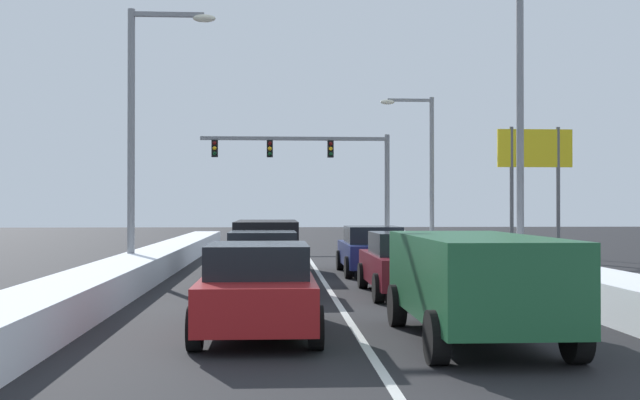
# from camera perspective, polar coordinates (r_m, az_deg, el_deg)

# --- Properties ---
(ground_plane) EXTENTS (120.00, 120.00, 0.00)m
(ground_plane) POSITION_cam_1_polar(r_m,az_deg,el_deg) (20.97, 0.46, -6.32)
(ground_plane) COLOR black
(lane_stripe_between_right_lane_and_center_lane) EXTENTS (0.14, 40.84, 0.01)m
(lane_stripe_between_right_lane_and_center_lane) POSITION_cam_1_polar(r_m,az_deg,el_deg) (24.66, -0.10, -5.44)
(lane_stripe_between_right_lane_and_center_lane) COLOR silver
(lane_stripe_between_right_lane_and_center_lane) RESTS_ON ground
(snow_bank_right_shoulder) EXTENTS (1.63, 40.84, 0.74)m
(snow_bank_right_shoulder) POSITION_cam_1_polar(r_m,az_deg,el_deg) (25.48, 11.92, -4.44)
(snow_bank_right_shoulder) COLOR white
(snow_bank_right_shoulder) RESTS_ON ground
(snow_bank_left_shoulder) EXTENTS (1.46, 40.84, 0.71)m
(snow_bank_left_shoulder) POSITION_cam_1_polar(r_m,az_deg,el_deg) (24.91, -12.41, -4.57)
(snow_bank_left_shoulder) COLOR white
(snow_bank_left_shoulder) RESTS_ON ground
(suv_green_right_lane_nearest) EXTENTS (2.16, 4.90, 1.67)m
(suv_green_right_lane_nearest) POSITION_cam_1_polar(r_m,az_deg,el_deg) (12.37, 11.35, -5.63)
(suv_green_right_lane_nearest) COLOR #1E5633
(suv_green_right_lane_nearest) RESTS_ON ground
(sedan_maroon_right_lane_second) EXTENTS (2.00, 4.50, 1.51)m
(sedan_maroon_right_lane_second) POSITION_cam_1_polar(r_m,az_deg,el_deg) (18.75, 6.43, -4.66)
(sedan_maroon_right_lane_second) COLOR maroon
(sedan_maroon_right_lane_second) RESTS_ON ground
(sedan_navy_right_lane_third) EXTENTS (2.00, 4.50, 1.51)m
(sedan_navy_right_lane_third) POSITION_cam_1_polar(r_m,az_deg,el_deg) (24.48, 3.87, -3.69)
(sedan_navy_right_lane_third) COLOR navy
(sedan_navy_right_lane_third) RESTS_ON ground
(sedan_red_center_lane_nearest) EXTENTS (2.00, 4.50, 1.51)m
(sedan_red_center_lane_nearest) POSITION_cam_1_polar(r_m,az_deg,el_deg) (13.01, -4.60, -6.50)
(sedan_red_center_lane_nearest) COLOR maroon
(sedan_red_center_lane_nearest) RESTS_ON ground
(sedan_charcoal_center_lane_second) EXTENTS (2.00, 4.50, 1.51)m
(sedan_charcoal_center_lane_second) POSITION_cam_1_polar(r_m,az_deg,el_deg) (19.37, -4.24, -4.53)
(sedan_charcoal_center_lane_second) COLOR #38383D
(sedan_charcoal_center_lane_second) RESTS_ON ground
(suv_black_center_lane_third) EXTENTS (2.16, 4.90, 1.67)m
(suv_black_center_lane_third) POSITION_cam_1_polar(r_m,az_deg,el_deg) (25.07, -3.97, -3.04)
(suv_black_center_lane_third) COLOR black
(suv_black_center_lane_third) RESTS_ON ground
(traffic_light_gantry) EXTENTS (10.60, 0.47, 6.20)m
(traffic_light_gantry) POSITION_cam_1_polar(r_m,az_deg,el_deg) (43.24, 0.09, 2.94)
(traffic_light_gantry) COLOR slate
(traffic_light_gantry) RESTS_ON ground
(street_lamp_right_near) EXTENTS (2.66, 0.36, 9.31)m
(street_lamp_right_near) POSITION_cam_1_polar(r_m,az_deg,el_deg) (23.96, 13.82, 7.57)
(street_lamp_right_near) COLOR gray
(street_lamp_right_near) RESTS_ON ground
(street_lamp_right_mid) EXTENTS (2.66, 0.36, 7.53)m
(street_lamp_right_mid) POSITION_cam_1_polar(r_m,az_deg,el_deg) (38.30, 7.70, 3.13)
(street_lamp_right_mid) COLOR gray
(street_lamp_right_mid) RESTS_ON ground
(street_lamp_left_mid) EXTENTS (2.66, 0.36, 8.14)m
(street_lamp_left_mid) POSITION_cam_1_polar(r_m,az_deg,el_deg) (24.16, -12.93, 6.04)
(street_lamp_left_mid) COLOR gray
(street_lamp_left_mid) RESTS_ON ground
(roadside_sign_right) EXTENTS (3.20, 0.16, 5.50)m
(roadside_sign_right) POSITION_cam_1_polar(r_m,az_deg,el_deg) (33.79, 15.60, 2.72)
(roadside_sign_right) COLOR #59595B
(roadside_sign_right) RESTS_ON ground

